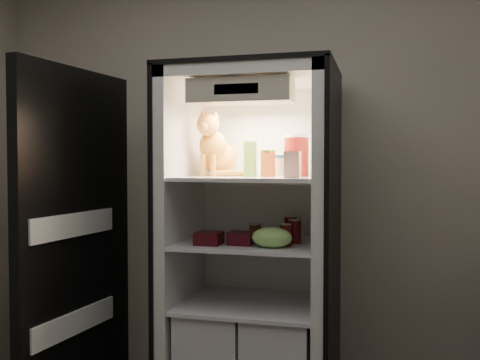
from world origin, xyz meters
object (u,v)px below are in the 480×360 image
object	(u,v)px
tabby_cat	(216,151)
grape_bag	(272,237)
salsa_jar	(268,163)
condiment_jar	(255,231)
berry_box_left	(209,238)
soda_can_a	(290,228)
parmesan_shaker	(250,159)
cream_carton	(292,165)
mayo_tub	(276,165)
soda_can_b	(295,231)
soda_can_c	(286,235)
pepper_jar	(296,155)
refrigerator	(253,267)
berry_box_right	(241,238)

from	to	relation	value
tabby_cat	grape_bag	xyz separation A→B (m)	(0.38, -0.27, -0.44)
salsa_jar	condiment_jar	size ratio (longest dim) A/B	1.55
berry_box_left	condiment_jar	bearing A→B (deg)	52.08
grape_bag	soda_can_a	bearing A→B (deg)	82.78
parmesan_shaker	cream_carton	world-z (taller)	parmesan_shaker
mayo_tub	soda_can_b	size ratio (longest dim) A/B	0.94
cream_carton	soda_can_c	distance (m)	0.37
soda_can_b	berry_box_left	bearing A→B (deg)	-157.70
tabby_cat	soda_can_b	size ratio (longest dim) A/B	3.01
tabby_cat	pepper_jar	distance (m)	0.46
soda_can_a	berry_box_left	distance (m)	0.48
pepper_jar	soda_can_b	bearing A→B (deg)	-86.58
refrigerator	berry_box_right	xyz separation A→B (m)	(-0.02, -0.17, 0.18)
mayo_tub	berry_box_left	bearing A→B (deg)	-131.10
soda_can_b	condiment_jar	size ratio (longest dim) A/B	1.37
pepper_jar	soda_can_c	size ratio (longest dim) A/B	2.04
mayo_tub	pepper_jar	bearing A→B (deg)	-31.77
pepper_jar	salsa_jar	bearing A→B (deg)	-153.09
cream_carton	salsa_jar	bearing A→B (deg)	131.18
mayo_tub	soda_can_c	size ratio (longest dim) A/B	1.05
refrigerator	salsa_jar	size ratio (longest dim) A/B	13.38
tabby_cat	salsa_jar	world-z (taller)	tabby_cat
soda_can_c	berry_box_left	size ratio (longest dim) A/B	0.86
parmesan_shaker	salsa_jar	bearing A→B (deg)	3.62
refrigerator	berry_box_left	distance (m)	0.34
salsa_jar	berry_box_left	distance (m)	0.51
cream_carton	condiment_jar	xyz separation A→B (m)	(-0.25, 0.25, -0.37)
cream_carton	berry_box_right	size ratio (longest dim) A/B	1.03
soda_can_c	parmesan_shaker	bearing A→B (deg)	154.37
parmesan_shaker	cream_carton	xyz separation A→B (m)	(0.26, -0.18, -0.03)
grape_bag	berry_box_right	bearing A→B (deg)	160.91
pepper_jar	berry_box_left	distance (m)	0.65
soda_can_a	parmesan_shaker	bearing A→B (deg)	-146.00
soda_can_b	refrigerator	bearing A→B (deg)	167.38
soda_can_c	grape_bag	xyz separation A→B (m)	(-0.06, -0.08, -0.00)
refrigerator	soda_can_a	size ratio (longest dim) A/B	14.69
parmesan_shaker	grape_bag	xyz separation A→B (m)	(0.16, -0.18, -0.39)
salsa_jar	pepper_jar	size ratio (longest dim) A/B	0.62
mayo_tub	salsa_jar	bearing A→B (deg)	-95.14
soda_can_a	mayo_tub	bearing A→B (deg)	164.20
berry_box_right	condiment_jar	bearing A→B (deg)	80.90
soda_can_a	soda_can_c	size ratio (longest dim) A/B	1.15
pepper_jar	soda_can_a	world-z (taller)	pepper_jar
condiment_jar	grape_bag	xyz separation A→B (m)	(0.15, -0.25, 0.01)
refrigerator	salsa_jar	distance (m)	0.58
tabby_cat	parmesan_shaker	bearing A→B (deg)	-15.10
soda_can_c	berry_box_right	distance (m)	0.23
pepper_jar	refrigerator	bearing A→B (deg)	-173.99
tabby_cat	mayo_tub	size ratio (longest dim) A/B	3.20
berry_box_left	berry_box_right	size ratio (longest dim) A/B	1.01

